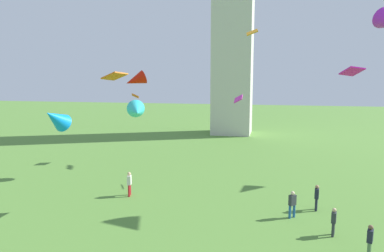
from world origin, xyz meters
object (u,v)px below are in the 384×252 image
person_0 (292,203)px  kite_flying_4 (252,32)px  kite_flying_5 (55,118)px  kite_flying_8 (135,96)px  person_1 (334,220)px  kite_flying_10 (137,111)px  kite_flying_3 (114,76)px  person_4 (129,182)px  kite_flying_9 (135,80)px  kite_flying_1 (238,99)px  kite_flying_7 (352,71)px  person_2 (317,196)px  person_3 (370,239)px

person_0 → kite_flying_4: size_ratio=1.00×
kite_flying_5 → kite_flying_8: (1.28, 11.55, 1.16)m
person_1 → kite_flying_10: size_ratio=0.74×
kite_flying_8 → kite_flying_3: bearing=174.0°
person_1 → kite_flying_10: (-11.77, 1.29, 5.54)m
person_1 → kite_flying_4: size_ratio=0.92×
kite_flying_8 → kite_flying_10: (5.59, -12.83, -0.39)m
person_4 → kite_flying_10: kite_flying_10 is taller
person_0 → kite_flying_3: 14.17m
person_0 → person_4: 11.37m
person_1 → kite_flying_4: (-5.65, 17.53, 12.48)m
kite_flying_10 → kite_flying_4: bearing=42.3°
person_0 → kite_flying_8: 20.42m
person_4 → kite_flying_9: 9.60m
person_0 → kite_flying_1: 10.23m
person_4 → kite_flying_3: (-0.59, -0.67, 7.63)m
kite_flying_1 → kite_flying_4: 10.55m
kite_flying_7 → person_4: bearing=-125.0°
kite_flying_5 → kite_flying_4: bearing=52.6°
person_1 → kite_flying_3: (-13.91, 2.63, 7.75)m
kite_flying_3 → person_2: bearing=-150.9°
person_2 → kite_flying_4: size_ratio=1.00×
person_1 → kite_flying_9: 19.25m
kite_flying_7 → kite_flying_9: 18.25m
person_1 → kite_flying_10: bearing=98.1°
person_2 → kite_flying_7: size_ratio=1.36×
kite_flying_7 → kite_flying_5: bearing=-118.7°
person_0 → kite_flying_5: size_ratio=0.69×
kite_flying_1 → person_3: bearing=31.5°
kite_flying_8 → kite_flying_5: bearing=150.9°
person_1 → kite_flying_5: size_ratio=0.64×
kite_flying_1 → kite_flying_10: kite_flying_1 is taller
person_1 → kite_flying_9: bearing=73.3°
kite_flying_1 → kite_flying_8: kite_flying_1 is taller
person_2 → kite_flying_8: kite_flying_8 is taller
person_1 → kite_flying_1: bearing=48.0°
person_2 → kite_flying_8: 20.77m
person_2 → kite_flying_8: size_ratio=1.38×
kite_flying_3 → kite_flying_7: size_ratio=1.56×
kite_flying_1 → person_4: bearing=-52.5°
person_4 → kite_flying_4: size_ratio=1.05×
person_4 → kite_flying_5: kite_flying_5 is taller
person_4 → kite_flying_8: kite_flying_8 is taller
person_3 → kite_flying_10: bearing=96.6°
kite_flying_5 → kite_flying_8: size_ratio=2.01×
person_0 → kite_flying_10: size_ratio=0.80×
person_1 → person_4: bearing=90.4°
kite_flying_7 → kite_flying_9: kite_flying_9 is taller
kite_flying_3 → kite_flying_7: bearing=-167.2°
kite_flying_5 → person_4: bearing=11.4°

